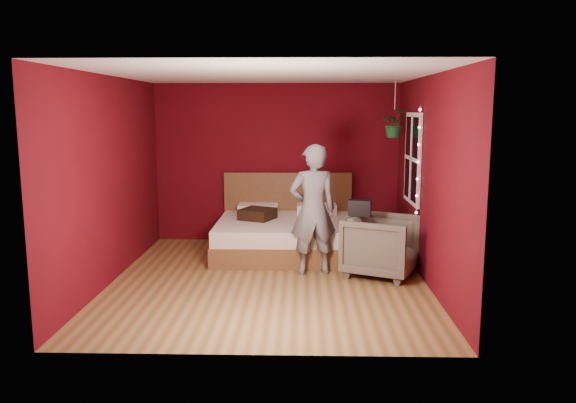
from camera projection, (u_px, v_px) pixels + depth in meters
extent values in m
plane|color=olive|center=(269.00, 280.00, 7.26)|extent=(4.50, 4.50, 0.00)
cube|color=#560912|center=(277.00, 163.00, 9.27)|extent=(4.00, 0.02, 2.60)
cube|color=#560912|center=(252.00, 213.00, 4.81)|extent=(4.00, 0.02, 2.60)
cube|color=#560912|center=(110.00, 180.00, 7.10)|extent=(0.02, 4.50, 2.60)
cube|color=#560912|center=(429.00, 181.00, 6.99)|extent=(0.02, 4.50, 2.60)
cube|color=silver|center=(268.00, 74.00, 6.83)|extent=(4.00, 4.50, 0.02)
cube|color=white|center=(413.00, 158.00, 7.85)|extent=(0.04, 0.97, 1.27)
cube|color=black|center=(412.00, 158.00, 7.85)|extent=(0.02, 0.85, 1.15)
cube|color=white|center=(411.00, 158.00, 7.85)|extent=(0.03, 0.05, 1.15)
cube|color=white|center=(411.00, 158.00, 7.85)|extent=(0.03, 0.85, 0.05)
cylinder|color=silver|center=(418.00, 162.00, 7.33)|extent=(0.01, 0.01, 1.45)
sphere|color=#FFF2CC|center=(416.00, 213.00, 7.44)|extent=(0.04, 0.04, 0.04)
sphere|color=#FFF2CC|center=(417.00, 196.00, 7.40)|extent=(0.04, 0.04, 0.04)
sphere|color=#FFF2CC|center=(417.00, 179.00, 7.37)|extent=(0.04, 0.04, 0.04)
sphere|color=#FFF2CC|center=(418.00, 162.00, 7.33)|extent=(0.04, 0.04, 0.04)
sphere|color=#FFF2CC|center=(419.00, 145.00, 7.29)|extent=(0.04, 0.04, 0.04)
sphere|color=#FFF2CC|center=(419.00, 127.00, 7.26)|extent=(0.04, 0.04, 0.04)
sphere|color=#FFF2CC|center=(420.00, 110.00, 7.22)|extent=(0.04, 0.04, 0.04)
cube|color=brown|center=(286.00, 245.00, 8.52)|extent=(2.10, 1.78, 0.29)
cube|color=silver|center=(286.00, 228.00, 8.48)|extent=(2.05, 1.75, 0.23)
cube|color=brown|center=(288.00, 207.00, 9.29)|extent=(2.10, 0.08, 1.15)
cube|color=white|center=(258.00, 209.00, 9.05)|extent=(0.63, 0.40, 0.15)
cube|color=white|center=(317.00, 209.00, 9.02)|extent=(0.63, 0.40, 0.15)
imported|color=slate|center=(313.00, 210.00, 7.41)|extent=(0.71, 0.54, 1.74)
imported|color=#565144|center=(381.00, 246.00, 7.39)|extent=(1.16, 1.15, 0.81)
cube|color=black|center=(360.00, 208.00, 7.31)|extent=(0.32, 0.21, 0.21)
cube|color=black|center=(257.00, 214.00, 8.54)|extent=(0.60, 0.60, 0.16)
cylinder|color=silver|center=(395.00, 95.00, 8.24)|extent=(0.01, 0.01, 0.42)
imported|color=#1B612A|center=(394.00, 124.00, 8.31)|extent=(0.39, 0.35, 0.41)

